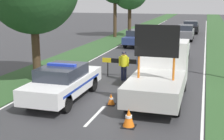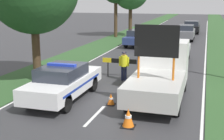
# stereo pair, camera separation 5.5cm
# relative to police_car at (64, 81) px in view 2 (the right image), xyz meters

# --- Properties ---
(ground_plane) EXTENTS (160.00, 160.00, 0.00)m
(ground_plane) POSITION_rel_police_car_xyz_m (2.00, 0.82, -0.79)
(ground_plane) COLOR #333335
(lane_markings) EXTENTS (7.91, 70.68, 0.01)m
(lane_markings) POSITION_rel_police_car_xyz_m (2.00, 18.18, -0.79)
(lane_markings) COLOR silver
(lane_markings) RESTS_ON ground
(grass_verge_left) EXTENTS (3.20, 120.00, 0.03)m
(grass_verge_left) POSITION_rel_police_car_xyz_m (-3.61, 20.82, -0.78)
(grass_verge_left) COLOR #2D5128
(grass_verge_left) RESTS_ON ground
(grass_verge_right) EXTENTS (3.20, 120.00, 0.03)m
(grass_verge_right) POSITION_rel_police_car_xyz_m (7.61, 20.82, -0.78)
(grass_verge_right) COLOR #2D5128
(grass_verge_right) RESTS_ON ground
(police_car) EXTENTS (1.83, 4.97, 1.62)m
(police_car) POSITION_rel_police_car_xyz_m (0.00, 0.00, 0.00)
(police_car) COLOR white
(police_car) RESTS_ON ground
(work_truck) EXTENTS (2.16, 5.38, 3.35)m
(work_truck) POSITION_rel_police_car_xyz_m (4.01, 1.53, 0.34)
(work_truck) COLOR white
(work_truck) RESTS_ON ground
(road_barrier) EXTENTS (3.11, 0.08, 1.04)m
(road_barrier) POSITION_rel_police_car_xyz_m (1.84, 4.57, 0.07)
(road_barrier) COLOR black
(road_barrier) RESTS_ON ground
(police_officer) EXTENTS (0.56, 0.36, 1.57)m
(police_officer) POSITION_rel_police_car_xyz_m (1.72, 3.88, 0.14)
(police_officer) COLOR #191E38
(police_officer) RESTS_ON ground
(pedestrian_civilian) EXTENTS (0.61, 0.39, 1.70)m
(pedestrian_civilian) POSITION_rel_police_car_xyz_m (2.75, 3.75, 0.20)
(pedestrian_civilian) COLOR #191E38
(pedestrian_civilian) RESTS_ON ground
(traffic_cone_near_police) EXTENTS (0.48, 0.48, 0.66)m
(traffic_cone_near_police) POSITION_rel_police_car_xyz_m (3.46, -2.18, -0.47)
(traffic_cone_near_police) COLOR black
(traffic_cone_near_police) RESTS_ON ground
(traffic_cone_centre_front) EXTENTS (0.35, 0.35, 0.49)m
(traffic_cone_centre_front) POSITION_rel_police_car_xyz_m (2.22, -0.16, -0.55)
(traffic_cone_centre_front) COLOR black
(traffic_cone_centre_front) RESTS_ON ground
(queued_car_sedan_silver) EXTENTS (1.78, 4.14, 1.54)m
(queued_car_sedan_silver) POSITION_rel_police_car_xyz_m (3.89, 9.82, 0.02)
(queued_car_sedan_silver) COLOR #B2B2B7
(queued_car_sedan_silver) RESTS_ON ground
(queued_car_hatch_blue) EXTENTS (1.88, 4.58, 1.52)m
(queued_car_hatch_blue) POSITION_rel_police_car_xyz_m (-0.21, 16.40, 0.01)
(queued_car_hatch_blue) COLOR navy
(queued_car_hatch_blue) RESTS_ON ground
(queued_car_suv_grey) EXTENTS (1.71, 4.48, 1.62)m
(queued_car_suv_grey) POSITION_rel_police_car_xyz_m (3.78, 22.07, 0.04)
(queued_car_suv_grey) COLOR slate
(queued_car_suv_grey) RESTS_ON ground
(queued_car_sedan_black) EXTENTS (1.94, 4.34, 1.56)m
(queued_car_sedan_black) POSITION_rel_police_car_xyz_m (3.99, 29.41, 0.03)
(queued_car_sedan_black) COLOR black
(queued_car_sedan_black) RESTS_ON ground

